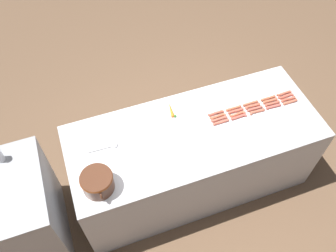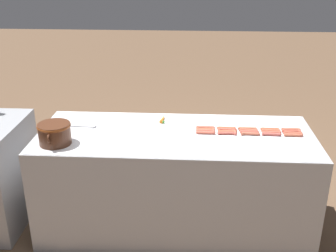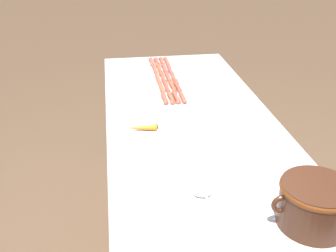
{
  "view_description": "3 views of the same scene",
  "coord_description": "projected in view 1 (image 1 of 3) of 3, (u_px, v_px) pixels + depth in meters",
  "views": [
    {
      "loc": [
        -1.61,
        0.84,
        3.38
      ],
      "look_at": [
        0.07,
        0.23,
        0.97
      ],
      "focal_mm": 37.64,
      "sensor_mm": 36.0,
      "label": 1
    },
    {
      "loc": [
        -3.08,
        -0.12,
        2.24
      ],
      "look_at": [
        0.13,
        0.07,
        0.89
      ],
      "focal_mm": 44.16,
      "sensor_mm": 36.0,
      "label": 2
    },
    {
      "loc": [
        0.41,
        1.95,
        1.84
      ],
      "look_at": [
        0.15,
        0.15,
        0.91
      ],
      "focal_mm": 43.23,
      "sensor_mm": 36.0,
      "label": 3
    }
  ],
  "objects": [
    {
      "name": "hot_dog_17",
      "position": [
        250.0,
        103.0,
        3.25
      ],
      "size": [
        0.03,
        0.16,
        0.03
      ],
      "color": "#B05E42",
      "rests_on": "griddle_counter"
    },
    {
      "name": "hot_dog_9",
      "position": [
        219.0,
        119.0,
        3.14
      ],
      "size": [
        0.03,
        0.16,
        0.03
      ],
      "color": "#B15946",
      "rests_on": "griddle_counter"
    },
    {
      "name": "hot_dog_2",
      "position": [
        257.0,
        112.0,
        3.19
      ],
      "size": [
        0.03,
        0.16,
        0.03
      ],
      "color": "#B15842",
      "rests_on": "griddle_counter"
    },
    {
      "name": "hot_dog_4",
      "position": [
        221.0,
        122.0,
        3.11
      ],
      "size": [
        0.03,
        0.16,
        0.03
      ],
      "color": "#BE5744",
      "rests_on": "griddle_counter"
    },
    {
      "name": "hot_dog_10",
      "position": [
        286.0,
        96.0,
        3.3
      ],
      "size": [
        0.04,
        0.16,
        0.03
      ],
      "color": "#B7523F",
      "rests_on": "griddle_counter"
    },
    {
      "name": "hot_dog_0",
      "position": [
        290.0,
        102.0,
        3.25
      ],
      "size": [
        0.03,
        0.16,
        0.03
      ],
      "color": "#BA5D44",
      "rests_on": "griddle_counter"
    },
    {
      "name": "hot_dog_15",
      "position": [
        284.0,
        93.0,
        3.32
      ],
      "size": [
        0.03,
        0.16,
        0.03
      ],
      "color": "#B65A43",
      "rests_on": "griddle_counter"
    },
    {
      "name": "hot_dog_16",
      "position": [
        268.0,
        98.0,
        3.28
      ],
      "size": [
        0.03,
        0.16,
        0.03
      ],
      "color": "#B2593D",
      "rests_on": "griddle_counter"
    },
    {
      "name": "hot_dog_5",
      "position": [
        288.0,
        99.0,
        3.28
      ],
      "size": [
        0.03,
        0.16,
        0.03
      ],
      "color": "#B7543F",
      "rests_on": "griddle_counter"
    },
    {
      "name": "carrot",
      "position": [
        171.0,
        110.0,
        3.2
      ],
      "size": [
        0.18,
        0.05,
        0.03
      ],
      "color": "orange",
      "rests_on": "griddle_counter"
    },
    {
      "name": "hot_dog_1",
      "position": [
        273.0,
        107.0,
        3.22
      ],
      "size": [
        0.03,
        0.16,
        0.03
      ],
      "color": "#B85147",
      "rests_on": "griddle_counter"
    },
    {
      "name": "griddle_counter",
      "position": [
        192.0,
        157.0,
        3.43
      ],
      "size": [
        0.91,
        2.26,
        0.88
      ],
      "color": "#ADAFB5",
      "rests_on": "ground_plane"
    },
    {
      "name": "hot_dog_19",
      "position": [
        216.0,
        113.0,
        3.18
      ],
      "size": [
        0.03,
        0.16,
        0.03
      ],
      "color": "#B65441",
      "rests_on": "griddle_counter"
    },
    {
      "name": "back_cabinet",
      "position": [
        16.0,
        214.0,
        3.06
      ],
      "size": [
        0.83,
        0.71,
        0.93
      ],
      "primitive_type": "cube",
      "color": "#939599",
      "rests_on": "ground_plane"
    },
    {
      "name": "hot_dog_12",
      "position": [
        253.0,
        106.0,
        3.23
      ],
      "size": [
        0.04,
        0.16,
        0.03
      ],
      "color": "#B4533D",
      "rests_on": "griddle_counter"
    },
    {
      "name": "hot_dog_7",
      "position": [
        255.0,
        109.0,
        3.21
      ],
      "size": [
        0.03,
        0.16,
        0.03
      ],
      "color": "#B35646",
      "rests_on": "griddle_counter"
    },
    {
      "name": "ground_plane",
      "position": [
        190.0,
        179.0,
        3.78
      ],
      "size": [
        20.0,
        20.0,
        0.0
      ],
      "primitive_type": "plane",
      "color": "brown"
    },
    {
      "name": "hot_dog_13",
      "position": [
        236.0,
        111.0,
        3.19
      ],
      "size": [
        0.03,
        0.16,
        0.03
      ],
      "color": "#B9503F",
      "rests_on": "griddle_counter"
    },
    {
      "name": "hot_dog_11",
      "position": [
        270.0,
        101.0,
        3.26
      ],
      "size": [
        0.03,
        0.16,
        0.03
      ],
      "color": "#B7593E",
      "rests_on": "griddle_counter"
    },
    {
      "name": "serving_spoon",
      "position": [
        110.0,
        146.0,
        2.97
      ],
      "size": [
        0.07,
        0.27,
        0.02
      ],
      "color": "#B7B7BC",
      "rests_on": "griddle_counter"
    },
    {
      "name": "bean_pot",
      "position": [
        97.0,
        182.0,
        2.67
      ],
      "size": [
        0.32,
        0.26,
        0.16
      ],
      "color": "#472616",
      "rests_on": "griddle_counter"
    },
    {
      "name": "hot_dog_6",
      "position": [
        272.0,
        104.0,
        3.24
      ],
      "size": [
        0.03,
        0.16,
        0.03
      ],
      "color": "#B05541",
      "rests_on": "griddle_counter"
    },
    {
      "name": "hot_dog_8",
      "position": [
        237.0,
        114.0,
        3.17
      ],
      "size": [
        0.04,
        0.16,
        0.03
      ],
      "color": "#BC593D",
      "rests_on": "griddle_counter"
    },
    {
      "name": "hot_dog_14",
      "position": [
        218.0,
        116.0,
        3.15
      ],
      "size": [
        0.04,
        0.16,
        0.03
      ],
      "color": "#B0593D",
      "rests_on": "griddle_counter"
    },
    {
      "name": "hot_dog_18",
      "position": [
        233.0,
        108.0,
        3.21
      ],
      "size": [
        0.03,
        0.16,
        0.03
      ],
      "color": "#BA5D3F",
      "rests_on": "griddle_counter"
    },
    {
      "name": "hot_dog_3",
      "position": [
        239.0,
        117.0,
        3.15
      ],
      "size": [
        0.03,
        0.16,
        0.03
      ],
      "color": "#BC5043",
      "rests_on": "griddle_counter"
    }
  ]
}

